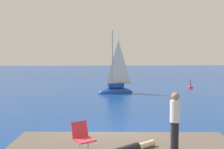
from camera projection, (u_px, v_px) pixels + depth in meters
ground_plane at (114, 140)px, 10.70m from camera, size 160.00×160.00×0.00m
sailboat_near at (116, 90)px, 23.98m from camera, size 3.34×1.53×6.07m
person_sunbather at (129, 149)px, 7.28m from camera, size 1.49×1.16×0.25m
person_standing at (175, 120)px, 7.46m from camera, size 0.28×0.28×1.62m
beach_chair at (82, 135)px, 7.43m from camera, size 0.72×0.76×0.80m
marker_buoy at (190, 88)px, 27.66m from camera, size 0.56×0.56×1.13m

